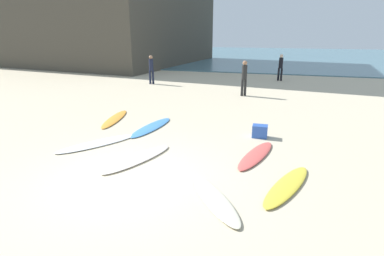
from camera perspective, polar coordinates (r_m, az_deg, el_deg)
name	(u,v)px	position (r m, az deg, el deg)	size (l,w,h in m)	color
ground_plane	(127,177)	(7.40, -12.27, -9.18)	(120.00, 120.00, 0.00)	beige
ocean_water	(258,55)	(45.37, 12.44, 13.37)	(120.00, 40.00, 0.08)	slate
surfboard_0	(287,186)	(7.13, 17.64, -10.40)	(0.50, 2.35, 0.07)	yellow
surfboard_1	(138,158)	(8.29, -10.24, -5.71)	(0.57, 2.40, 0.07)	silver
surfboard_2	(256,155)	(8.56, 12.07, -5.04)	(0.50, 2.33, 0.07)	#DB564F
surfboard_3	(98,143)	(9.68, -17.47, -2.79)	(0.59, 2.57, 0.06)	white
surfboard_4	(115,119)	(12.20, -14.49, 1.72)	(0.50, 2.59, 0.06)	orange
surfboard_5	(215,199)	(6.33, 4.35, -13.32)	(0.49, 2.09, 0.08)	beige
surfboard_6	(152,127)	(10.88, -7.71, 0.17)	(0.58, 2.54, 0.07)	#4B93DD
beachgoer_near	(281,66)	(22.16, 16.51, 11.26)	(0.34, 0.33, 1.82)	black
beachgoer_mid	(151,68)	(20.07, -7.76, 11.25)	(0.39, 0.39, 1.85)	#191E33
beachgoer_far	(244,76)	(16.34, 9.91, 9.68)	(0.40, 0.40, 1.86)	black
beach_cooler	(260,131)	(10.05, 12.78, -0.60)	(0.48, 0.35, 0.41)	#2D56B2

